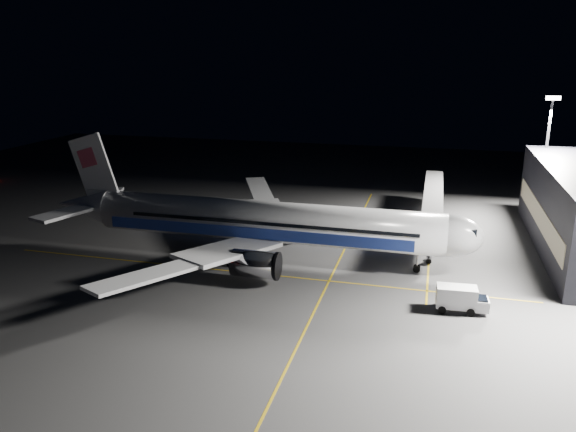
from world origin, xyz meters
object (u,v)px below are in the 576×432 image
(safety_cone_b, at_px, (314,244))
(safety_cone_c, at_px, (280,239))
(service_truck, at_px, (461,298))
(safety_cone_a, at_px, (261,233))
(jet_bridge, at_px, (433,204))
(airliner, at_px, (259,222))
(floodlight_mast_north, at_px, (547,146))
(baggage_tug, at_px, (310,221))

(safety_cone_b, relative_size, safety_cone_c, 0.85)
(service_truck, bearing_deg, safety_cone_a, 143.02)
(jet_bridge, bearing_deg, airliner, -141.96)
(airliner, xyz_separation_m, safety_cone_a, (-2.67, 9.16, -4.84))
(airliner, relative_size, safety_cone_a, 94.64)
(airliner, distance_m, safety_cone_b, 10.37)
(floodlight_mast_north, relative_size, baggage_tug, 9.18)
(safety_cone_c, bearing_deg, baggage_tug, 74.98)
(airliner, relative_size, safety_cone_b, 106.02)
(airliner, relative_size, baggage_tug, 27.26)
(baggage_tug, bearing_deg, floodlight_mast_north, 23.23)
(safety_cone_a, bearing_deg, safety_cone_c, -27.84)
(airliner, xyz_separation_m, jet_bridge, (23.08, 18.06, -0.58))
(airliner, relative_size, jet_bridge, 1.79)
(service_truck, relative_size, safety_cone_a, 8.83)
(airliner, height_order, baggage_tug, airliner)
(floodlight_mast_north, bearing_deg, safety_cone_a, -152.44)
(airliner, xyz_separation_m, floodlight_mast_north, (41.08, 31.99, 7.21))
(floodlight_mast_north, bearing_deg, safety_cone_b, -143.82)
(airliner, distance_m, baggage_tug, 17.39)
(baggage_tug, bearing_deg, jet_bridge, 5.45)
(safety_cone_c, bearing_deg, safety_cone_b, -6.44)
(floodlight_mast_north, xyz_separation_m, baggage_tug, (-37.55, -15.53, -11.62))
(jet_bridge, bearing_deg, safety_cone_c, -153.76)
(safety_cone_b, bearing_deg, airliner, -133.93)
(jet_bridge, distance_m, baggage_tug, 19.99)
(service_truck, relative_size, baggage_tug, 2.54)
(service_truck, distance_m, baggage_tug, 35.67)
(jet_bridge, xyz_separation_m, floodlight_mast_north, (18.00, 13.93, 7.79))
(service_truck, relative_size, safety_cone_c, 8.36)
(jet_bridge, relative_size, baggage_tug, 15.25)
(airliner, xyz_separation_m, baggage_tug, (3.53, 16.45, -4.41))
(baggage_tug, distance_m, safety_cone_a, 9.58)
(floodlight_mast_north, height_order, baggage_tug, floodlight_mast_north)
(jet_bridge, height_order, safety_cone_b, jet_bridge)
(service_truck, xyz_separation_m, safety_cone_b, (-20.41, 17.20, -1.25))
(baggage_tug, xyz_separation_m, safety_cone_c, (-2.48, -9.26, -0.41))
(service_truck, xyz_separation_m, safety_cone_c, (-25.72, 17.80, -1.19))
(safety_cone_a, xyz_separation_m, safety_cone_b, (9.03, -2.56, -0.03))
(floodlight_mast_north, distance_m, safety_cone_a, 50.80)
(airliner, xyz_separation_m, safety_cone_b, (6.35, 6.60, -4.87))
(safety_cone_a, xyz_separation_m, safety_cone_c, (3.71, -1.96, 0.02))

